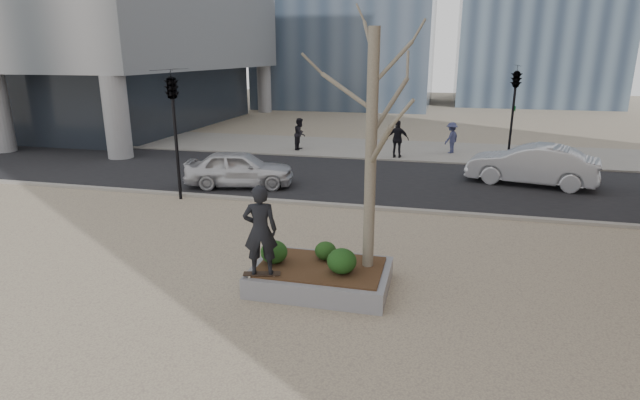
% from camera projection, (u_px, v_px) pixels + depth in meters
% --- Properties ---
extents(ground, '(120.00, 120.00, 0.00)m').
position_uv_depth(ground, '(278.00, 282.00, 11.32)').
color(ground, tan).
rests_on(ground, ground).
extents(street, '(60.00, 8.00, 0.02)m').
position_uv_depth(street, '(354.00, 179.00, 20.64)').
color(street, black).
rests_on(street, ground).
extents(far_sidewalk, '(60.00, 6.00, 0.02)m').
position_uv_depth(far_sidewalk, '(376.00, 149.00, 27.17)').
color(far_sidewalk, gray).
rests_on(far_sidewalk, ground).
extents(planter, '(3.00, 2.00, 0.45)m').
position_uv_depth(planter, '(321.00, 277.00, 11.03)').
color(planter, gray).
rests_on(planter, ground).
extents(planter_mulch, '(2.70, 1.70, 0.04)m').
position_uv_depth(planter_mulch, '(321.00, 267.00, 10.96)').
color(planter_mulch, '#382314').
rests_on(planter_mulch, planter).
extents(sycamore_tree, '(2.80, 2.80, 6.60)m').
position_uv_depth(sycamore_tree, '(372.00, 115.00, 10.08)').
color(sycamore_tree, gray).
rests_on(sycamore_tree, planter_mulch).
extents(shrub_left, '(0.60, 0.60, 0.51)m').
position_uv_depth(shrub_left, '(274.00, 252.00, 11.07)').
color(shrub_left, '#143B12').
rests_on(shrub_left, planter_mulch).
extents(shrub_middle, '(0.49, 0.49, 0.42)m').
position_uv_depth(shrub_middle, '(326.00, 251.00, 11.26)').
color(shrub_middle, '#193B12').
rests_on(shrub_middle, planter_mulch).
extents(shrub_right, '(0.63, 0.63, 0.54)m').
position_uv_depth(shrub_right, '(342.00, 261.00, 10.55)').
color(shrub_right, '#163310').
rests_on(shrub_right, planter_mulch).
extents(skateboard, '(0.81, 0.39, 0.08)m').
position_uv_depth(skateboard, '(262.00, 275.00, 10.53)').
color(skateboard, black).
rests_on(skateboard, planter).
extents(skateboarder, '(0.80, 0.64, 1.92)m').
position_uv_depth(skateboarder, '(260.00, 230.00, 10.25)').
color(skateboarder, black).
rests_on(skateboarder, skateboard).
extents(police_car, '(4.40, 2.56, 1.41)m').
position_uv_depth(police_car, '(240.00, 168.00, 19.23)').
color(police_car, silver).
rests_on(police_car, street).
extents(car_silver, '(5.06, 2.71, 1.58)m').
position_uv_depth(car_silver, '(531.00, 165.00, 19.50)').
color(car_silver, '#AEB0B6').
rests_on(car_silver, street).
extents(pedestrian_a, '(0.66, 0.84, 1.69)m').
position_uv_depth(pedestrian_a, '(300.00, 134.00, 26.63)').
color(pedestrian_a, black).
rests_on(pedestrian_a, far_sidewalk).
extents(pedestrian_b, '(1.04, 1.18, 1.59)m').
position_uv_depth(pedestrian_b, '(451.00, 138.00, 25.69)').
color(pedestrian_b, '#363B62').
rests_on(pedestrian_b, far_sidewalk).
extents(pedestrian_c, '(1.11, 0.52, 1.84)m').
position_uv_depth(pedestrian_c, '(398.00, 139.00, 24.50)').
color(pedestrian_c, black).
rests_on(pedestrian_c, far_sidewalk).
extents(traffic_light_near, '(0.60, 2.48, 4.50)m').
position_uv_depth(traffic_light_near, '(176.00, 136.00, 17.16)').
color(traffic_light_near, black).
rests_on(traffic_light_near, ground).
extents(traffic_light_far, '(0.60, 2.48, 4.50)m').
position_uv_depth(traffic_light_far, '(512.00, 116.00, 22.82)').
color(traffic_light_far, black).
rests_on(traffic_light_far, ground).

